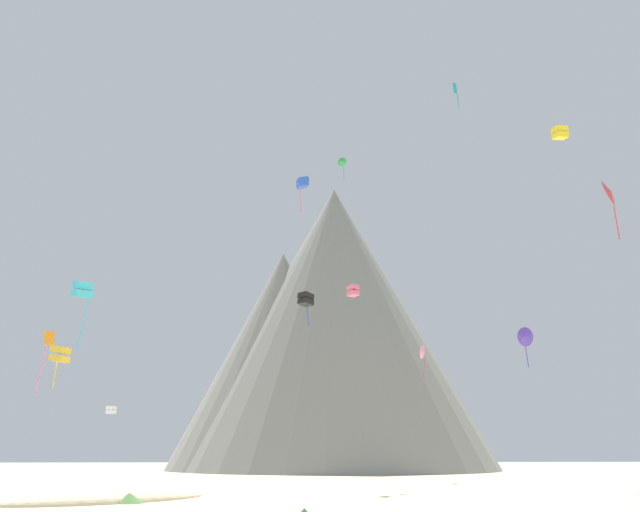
# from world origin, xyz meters

# --- Properties ---
(dune_midground) EXTENTS (19.35, 19.22, 2.45)m
(dune_midground) POSITION_xyz_m (-16.53, 26.75, 0.00)
(dune_midground) COLOR beige
(dune_midground) RESTS_ON ground_plane
(bush_far_right) EXTENTS (1.48, 1.48, 0.51)m
(bush_far_right) POSITION_xyz_m (7.89, 14.17, 0.26)
(bush_far_right) COLOR #668C4C
(bush_far_right) RESTS_ON ground_plane
(bush_low_patch) EXTENTS (2.88, 2.88, 0.70)m
(bush_low_patch) POSITION_xyz_m (-13.71, 23.05, 0.35)
(bush_low_patch) COLOR #568442
(bush_low_patch) RESTS_ON ground_plane
(bush_mid_center) EXTENTS (1.59, 1.59, 0.56)m
(bush_mid_center) POSITION_xyz_m (-17.38, 21.32, 0.28)
(bush_mid_center) COLOR #386633
(bush_mid_center) RESTS_ON ground_plane
(rock_massif) EXTENTS (87.36, 87.36, 57.50)m
(rock_massif) POSITION_xyz_m (5.87, 105.94, 26.79)
(rock_massif) COLOR gray
(rock_massif) RESTS_ON ground_plane
(kite_blue_high) EXTENTS (1.21, 1.16, 3.50)m
(kite_blue_high) POSITION_xyz_m (-1.62, 29.42, 26.79)
(kite_blue_high) COLOR blue
(kite_white_low) EXTENTS (1.11, 1.12, 0.85)m
(kite_white_low) POSITION_xyz_m (-21.92, 51.45, 7.90)
(kite_white_low) COLOR white
(kite_gold_low) EXTENTS (1.68, 1.64, 3.62)m
(kite_gold_low) POSITION_xyz_m (-22.35, 32.50, 11.48)
(kite_gold_low) COLOR gold
(kite_indigo_mid) EXTENTS (1.42, 1.85, 3.93)m
(kite_indigo_mid) POSITION_xyz_m (20.54, 36.49, 14.17)
(kite_indigo_mid) COLOR #5138B2
(kite_black_mid) EXTENTS (1.28, 1.28, 2.53)m
(kite_black_mid) POSITION_xyz_m (-1.68, 21.43, 14.21)
(kite_black_mid) COLOR black
(kite_red_mid) EXTENTS (2.38, 2.48, 5.59)m
(kite_red_mid) POSITION_xyz_m (25.59, 26.51, 25.49)
(kite_red_mid) COLOR red
(kite_pink_mid) EXTENTS (1.43, 1.86, 4.35)m
(kite_pink_mid) POSITION_xyz_m (15.53, 58.64, 15.78)
(kite_pink_mid) COLOR pink
(kite_orange_low) EXTENTS (0.77, 0.63, 4.41)m
(kite_orange_low) POSITION_xyz_m (-18.98, 18.55, 9.86)
(kite_orange_low) COLOR orange
(kite_rainbow_mid) EXTENTS (1.35, 1.36, 1.15)m
(kite_rainbow_mid) POSITION_xyz_m (4.19, 40.14, 19.42)
(kite_rainbow_mid) COLOR #E5668C
(kite_yellow_high) EXTENTS (1.27, 1.35, 1.41)m
(kite_yellow_high) POSITION_xyz_m (24.09, 31.64, 33.90)
(kite_yellow_high) COLOR yellow
(kite_teal_high) EXTENTS (0.61, 0.38, 2.96)m
(kite_teal_high) POSITION_xyz_m (15.42, 37.01, 41.37)
(kite_teal_high) COLOR teal
(kite_green_high) EXTENTS (1.28, 0.97, 3.29)m
(kite_green_high) POSITION_xyz_m (4.84, 55.79, 41.03)
(kite_green_high) COLOR green
(kite_cyan_mid) EXTENTS (1.72, 1.74, 4.99)m
(kite_cyan_mid) POSITION_xyz_m (-17.99, 21.89, 14.74)
(kite_cyan_mid) COLOR #33BCDB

